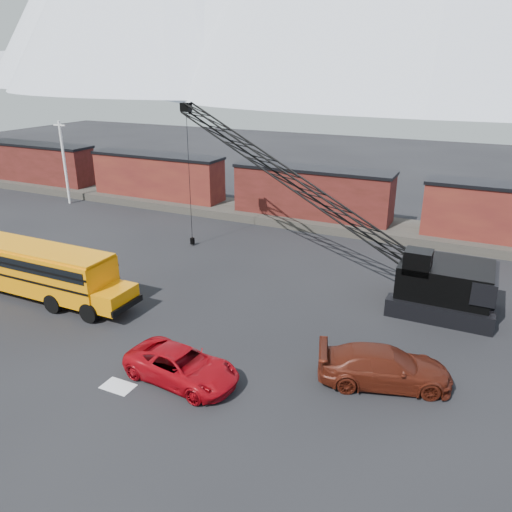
# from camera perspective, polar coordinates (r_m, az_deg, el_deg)

# --- Properties ---
(ground) EXTENTS (160.00, 160.00, 0.00)m
(ground) POSITION_cam_1_polar(r_m,az_deg,el_deg) (25.74, -10.56, -9.48)
(ground) COLOR black
(ground) RESTS_ON ground
(gravel_berm) EXTENTS (120.00, 5.00, 0.70)m
(gravel_berm) POSITION_cam_1_polar(r_m,az_deg,el_deg) (43.77, 6.31, 4.20)
(gravel_berm) COLOR #46423A
(gravel_berm) RESTS_ON ground
(boxcar_west_far) EXTENTS (13.70, 3.10, 4.17)m
(boxcar_west_far) POSITION_cam_1_polar(r_m,az_deg,el_deg) (61.26, -23.52, 9.76)
(boxcar_west_far) COLOR #581B18
(boxcar_west_far) RESTS_ON gravel_berm
(boxcar_west_near) EXTENTS (13.70, 3.10, 4.17)m
(boxcar_west_near) POSITION_cam_1_polar(r_m,az_deg,el_deg) (50.50, -11.15, 9.02)
(boxcar_west_near) COLOR #4D1616
(boxcar_west_near) RESTS_ON gravel_berm
(boxcar_mid) EXTENTS (13.70, 3.10, 4.17)m
(boxcar_mid) POSITION_cam_1_polar(r_m,az_deg,el_deg) (43.14, 6.44, 7.27)
(boxcar_mid) COLOR #581B18
(boxcar_mid) RESTS_ON gravel_berm
(utility_pole) EXTENTS (1.40, 0.24, 8.00)m
(utility_pole) POSITION_cam_1_polar(r_m,az_deg,el_deg) (52.54, -21.06, 10.03)
(utility_pole) COLOR silver
(utility_pole) RESTS_ON ground
(snow_patch) EXTENTS (1.40, 0.90, 0.02)m
(snow_patch) POSITION_cam_1_polar(r_m,az_deg,el_deg) (22.89, -15.48, -14.17)
(snow_patch) COLOR silver
(snow_patch) RESTS_ON ground
(school_bus) EXTENTS (11.65, 2.65, 3.19)m
(school_bus) POSITION_cam_1_polar(r_m,az_deg,el_deg) (31.45, -23.29, -1.48)
(school_bus) COLOR orange
(school_bus) RESTS_ON ground
(red_pickup) EXTENTS (5.44, 2.93, 1.45)m
(red_pickup) POSITION_cam_1_polar(r_m,az_deg,el_deg) (22.32, -8.47, -12.33)
(red_pickup) COLOR #A40710
(red_pickup) RESTS_ON ground
(maroon_suv) EXTENTS (6.08, 3.91, 1.64)m
(maroon_suv) POSITION_cam_1_polar(r_m,az_deg,el_deg) (22.55, 14.46, -12.16)
(maroon_suv) COLOR #4C180D
(maroon_suv) RESTS_ON ground
(crawler_crane) EXTENTS (21.66, 5.76, 10.67)m
(crawler_crane) POSITION_cam_1_polar(r_m,az_deg,el_deg) (31.52, 4.68, 8.29)
(crawler_crane) COLOR black
(crawler_crane) RESTS_ON ground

